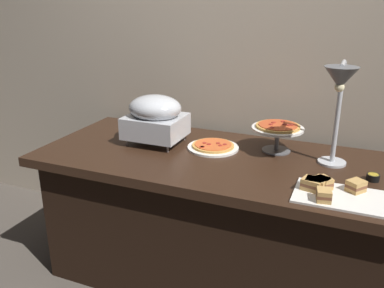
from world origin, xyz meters
The scene contains 9 objects.
ground_plane centered at (0.00, 0.00, 0.00)m, with size 8.00×8.00×0.00m, color #4C443D.
back_wall centered at (0.00, 0.50, 1.20)m, with size 4.40×0.04×2.40m, color tan.
buffet_table centered at (0.00, 0.00, 0.39)m, with size 1.90×0.84×0.76m.
chafing_dish centered at (-0.39, 0.07, 0.92)m, with size 0.32×0.28×0.28m.
heat_lamp centered at (0.58, 0.01, 1.17)m, with size 0.15×0.30×0.52m.
pizza_plate_front centered at (-0.05, 0.10, 0.77)m, with size 0.29×0.29×0.03m.
pizza_plate_center centered at (0.29, 0.20, 0.88)m, with size 0.28×0.28×0.16m.
sandwich_platter centered at (0.61, -0.24, 0.78)m, with size 0.39×0.25×0.06m.
sauce_cup_near centered at (0.78, -0.01, 0.78)m, with size 0.06×0.06×0.03m.
Camera 1 is at (0.67, -1.92, 1.56)m, focal length 38.36 mm.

